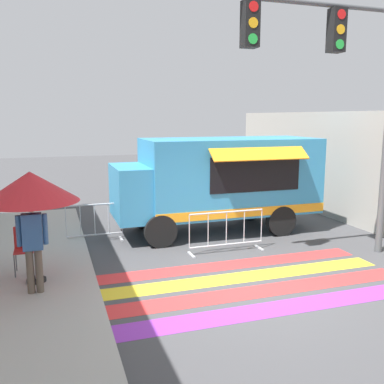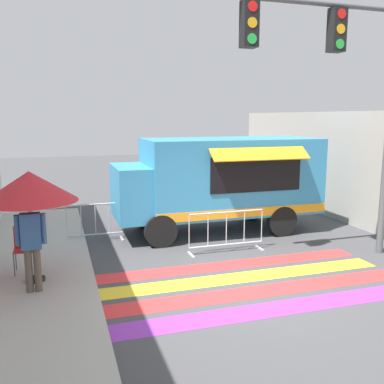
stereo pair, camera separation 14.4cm
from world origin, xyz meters
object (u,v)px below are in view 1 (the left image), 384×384
at_px(food_truck, 215,179).
at_px(traffic_signal_pole, 336,68).
at_px(barricade_front, 226,232).
at_px(patio_umbrella, 30,187).
at_px(barricade_side, 95,224).
at_px(vendor_person, 33,240).
at_px(folding_chair, 25,245).

relative_size(food_truck, traffic_signal_pole, 0.97).
relative_size(food_truck, barricade_front, 2.99).
bearing_deg(traffic_signal_pole, barricade_front, 149.41).
xyz_separation_m(food_truck, barricade_front, (-0.42, -1.84, -1.03)).
bearing_deg(patio_umbrella, barricade_side, 63.96).
height_order(traffic_signal_pole, vendor_person, traffic_signal_pole).
height_order(traffic_signal_pole, folding_chair, traffic_signal_pole).
distance_m(traffic_signal_pole, folding_chair, 7.53).
bearing_deg(vendor_person, food_truck, 51.34).
relative_size(vendor_person, barricade_front, 0.89).
bearing_deg(folding_chair, barricade_side, 44.40).
distance_m(patio_umbrella, folding_chair, 1.45).
xyz_separation_m(food_truck, vendor_person, (-4.76, -3.33, -0.42)).
bearing_deg(traffic_signal_pole, patio_umbrella, 177.91).
relative_size(food_truck, barricade_side, 3.86).
height_order(food_truck, vendor_person, food_truck).
xyz_separation_m(patio_umbrella, vendor_person, (0.01, -0.54, -0.86)).
distance_m(traffic_signal_pole, barricade_front, 4.46).
height_order(folding_chair, barricade_side, folding_chair).
bearing_deg(patio_umbrella, vendor_person, -89.45).
distance_m(food_truck, barricade_side, 3.53).
distance_m(food_truck, barricade_front, 2.15).
height_order(food_truck, barricade_front, food_truck).
xyz_separation_m(folding_chair, barricade_front, (4.55, 0.30, -0.20)).
bearing_deg(food_truck, folding_chair, -156.68).
bearing_deg(barricade_front, folding_chair, -176.21).
bearing_deg(traffic_signal_pole, barricade_side, 148.02).
height_order(patio_umbrella, vendor_person, patio_umbrella).
xyz_separation_m(traffic_signal_pole, folding_chair, (-6.55, 0.88, -3.60)).
bearing_deg(vendor_person, folding_chair, 116.18).
height_order(food_truck, traffic_signal_pole, traffic_signal_pole).
height_order(patio_umbrella, barricade_front, patio_umbrella).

